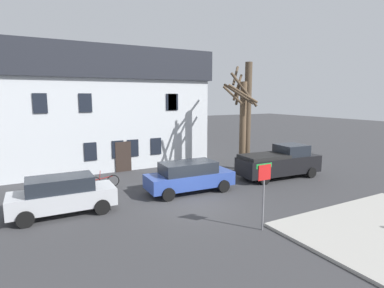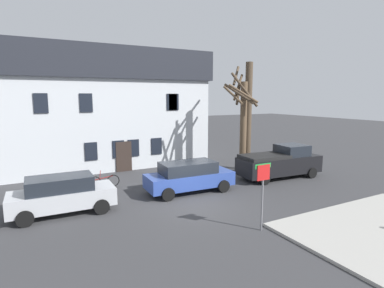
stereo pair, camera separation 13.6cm
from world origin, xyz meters
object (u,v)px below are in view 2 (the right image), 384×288
Objects in this scene: street_sign_pole at (263,184)px; building_main at (99,107)px; pickup_truck_black at (280,162)px; bicycle_leaning at (104,181)px; tree_bare_near at (243,124)px; tree_bare_mid at (247,113)px; car_silver_wagon at (62,194)px; car_blue_wagon at (189,176)px.

building_main is at bearing 99.38° from street_sign_pole.
pickup_truck_black is 3.22× the size of bicycle_leaning.
tree_bare_near is at bearing -4.24° from bicycle_leaning.
tree_bare_mid is at bearing 29.31° from tree_bare_near.
car_silver_wagon reaches higher than bicycle_leaning.
tree_bare_mid is 7.25m from car_blue_wagon.
pickup_truck_black reaches higher than car_blue_wagon.
street_sign_pole is at bearing -80.62° from building_main.
pickup_truck_black is 2.10× the size of street_sign_pole.
building_main is 11.55m from tree_bare_mid.
car_blue_wagon is (-5.96, -2.66, -3.16)m from tree_bare_mid.
tree_bare_mid is 1.68× the size of car_silver_wagon.
bicycle_leaning is at bearing 51.44° from car_silver_wagon.
street_sign_pole is at bearing -39.96° from car_silver_wagon.
tree_bare_mid is 1.55× the size of car_blue_wagon.
car_blue_wagon is 2.79× the size of bicycle_leaning.
tree_bare_near is 6.35m from car_blue_wagon.
building_main is at bearing 137.07° from tree_bare_mid.
car_silver_wagon is at bearing -179.81° from pickup_truck_black.
tree_bare_near is (7.86, -8.20, -1.01)m from building_main.
tree_bare_mid is at bearing 24.09° from car_blue_wagon.
building_main is at bearing 69.55° from car_silver_wagon.
building_main is 3.49× the size of car_silver_wagon.
tree_bare_mid reaches higher than bicycle_leaning.
bicycle_leaning is at bearing 142.62° from car_blue_wagon.
car_blue_wagon is (2.49, -10.53, -3.49)m from building_main.
car_silver_wagon is at bearing -178.72° from car_blue_wagon.
building_main is at bearing 130.42° from pickup_truck_black.
tree_bare_mid reaches higher than street_sign_pole.
street_sign_pole is (0.19, -5.73, 0.99)m from car_blue_wagon.
street_sign_pole is at bearing -88.09° from car_blue_wagon.
building_main is 14.36m from pickup_truck_black.
pickup_truck_black is at bearing 41.48° from street_sign_pole.
street_sign_pole is at bearing -64.67° from bicycle_leaning.
tree_bare_mid is 10.58m from bicycle_leaning.
tree_bare_near is at bearing 23.48° from car_blue_wagon.
car_blue_wagon is 1.82× the size of street_sign_pole.
tree_bare_near is 0.89× the size of tree_bare_mid.
tree_bare_mid is 2.82× the size of street_sign_pole.
bicycle_leaning is (-9.31, 0.69, -2.99)m from tree_bare_near.
pickup_truck_black reaches higher than bicycle_leaning.
building_main is 5.85× the size of street_sign_pole.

